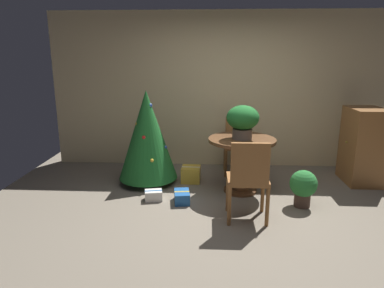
% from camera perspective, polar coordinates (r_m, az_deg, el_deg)
% --- Properties ---
extents(ground_plane, '(6.60, 6.60, 0.00)m').
position_cam_1_polar(ground_plane, '(4.19, 7.03, -12.44)').
color(ground_plane, '#756B5B').
extents(back_wall_panel, '(6.00, 0.10, 2.60)m').
position_cam_1_polar(back_wall_panel, '(5.96, 6.00, 8.73)').
color(back_wall_panel, beige).
rests_on(back_wall_panel, ground_plane).
extents(round_dining_table, '(0.93, 0.93, 0.78)m').
position_cam_1_polar(round_dining_table, '(4.86, 8.16, -2.11)').
color(round_dining_table, brown).
rests_on(round_dining_table, ground_plane).
extents(flower_vase, '(0.44, 0.44, 0.46)m').
position_cam_1_polar(flower_vase, '(4.72, 8.38, 3.99)').
color(flower_vase, '#665B51').
rests_on(flower_vase, round_dining_table).
extents(wooden_chair_near, '(0.47, 0.42, 0.97)m').
position_cam_1_polar(wooden_chair_near, '(3.98, 9.31, -5.28)').
color(wooden_chair_near, brown).
rests_on(wooden_chair_near, ground_plane).
extents(wooden_chair_far, '(0.41, 0.41, 0.91)m').
position_cam_1_polar(wooden_chair_far, '(5.67, 7.43, 0.35)').
color(wooden_chair_far, brown).
rests_on(wooden_chair_far, ground_plane).
extents(holiday_tree, '(0.88, 0.88, 1.40)m').
position_cam_1_polar(holiday_tree, '(5.15, -7.41, 1.50)').
color(holiday_tree, brown).
rests_on(holiday_tree, ground_plane).
extents(gift_box_cream, '(0.25, 0.20, 0.13)m').
position_cam_1_polar(gift_box_cream, '(4.70, -6.37, -8.43)').
color(gift_box_cream, silver).
rests_on(gift_box_cream, ground_plane).
extents(gift_box_gold, '(0.29, 0.30, 0.23)m').
position_cam_1_polar(gift_box_gold, '(5.32, -0.18, -5.00)').
color(gift_box_gold, gold).
rests_on(gift_box_gold, ground_plane).
extents(gift_box_blue, '(0.23, 0.32, 0.15)m').
position_cam_1_polar(gift_box_blue, '(4.61, -1.68, -8.72)').
color(gift_box_blue, '#1E569E').
rests_on(gift_box_blue, ground_plane).
extents(wooden_cabinet, '(0.51, 0.67, 1.14)m').
position_cam_1_polar(wooden_cabinet, '(5.78, 26.42, -0.28)').
color(wooden_cabinet, brown).
rests_on(wooden_cabinet, ground_plane).
extents(potted_plant, '(0.35, 0.35, 0.48)m').
position_cam_1_polar(potted_plant, '(4.63, 17.90, -6.63)').
color(potted_plant, '#4C382D').
rests_on(potted_plant, ground_plane).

